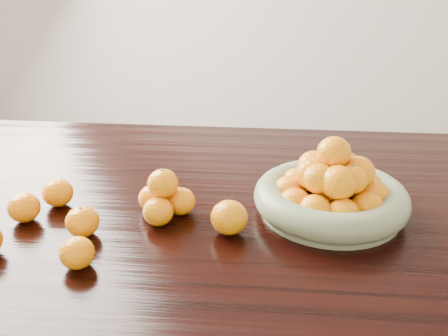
# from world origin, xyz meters

# --- Properties ---
(dining_table) EXTENTS (2.00, 1.00, 0.75)m
(dining_table) POSITION_xyz_m (0.00, 0.00, 0.66)
(dining_table) COLOR black
(dining_table) RESTS_ON ground
(fruit_bowl) EXTENTS (0.34, 0.34, 0.18)m
(fruit_bowl) POSITION_xyz_m (0.24, -0.06, 0.80)
(fruit_bowl) COLOR gray
(fruit_bowl) RESTS_ON dining_table
(orange_pyramid) EXTENTS (0.13, 0.12, 0.11)m
(orange_pyramid) POSITION_xyz_m (-0.13, -0.11, 0.79)
(orange_pyramid) COLOR #FC9507
(orange_pyramid) RESTS_ON dining_table
(loose_orange_0) EXTENTS (0.07, 0.07, 0.06)m
(loose_orange_0) POSITION_xyz_m (-0.27, -0.21, 0.78)
(loose_orange_0) COLOR #FC9507
(loose_orange_0) RESTS_ON dining_table
(loose_orange_1) EXTENTS (0.06, 0.06, 0.06)m
(loose_orange_1) POSITION_xyz_m (-0.25, -0.31, 0.78)
(loose_orange_1) COLOR #FC9507
(loose_orange_1) RESTS_ON dining_table
(loose_orange_2) EXTENTS (0.08, 0.08, 0.07)m
(loose_orange_2) POSITION_xyz_m (0.02, -0.17, 0.79)
(loose_orange_2) COLOR #FC9507
(loose_orange_2) RESTS_ON dining_table
(loose_orange_3) EXTENTS (0.07, 0.07, 0.06)m
(loose_orange_3) POSITION_xyz_m (-0.38, -0.08, 0.78)
(loose_orange_3) COLOR #FC9507
(loose_orange_3) RESTS_ON dining_table
(loose_orange_4) EXTENTS (0.07, 0.07, 0.06)m
(loose_orange_4) POSITION_xyz_m (-0.42, -0.16, 0.78)
(loose_orange_4) COLOR #FC9507
(loose_orange_4) RESTS_ON dining_table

